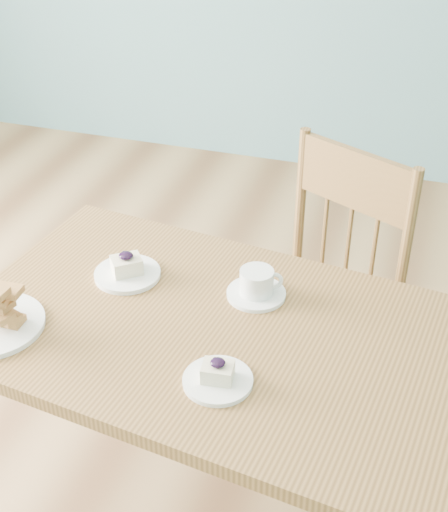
# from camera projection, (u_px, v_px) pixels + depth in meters

# --- Properties ---
(room) EXTENTS (5.01, 5.01, 2.71)m
(room) POSITION_uv_depth(u_px,v_px,m) (77.00, 72.00, 1.25)
(room) COLOR #A27A4B
(room) RESTS_ON ground
(dining_table) EXTENTS (1.38, 0.89, 0.69)m
(dining_table) POSITION_uv_depth(u_px,v_px,m) (226.00, 353.00, 1.72)
(dining_table) COLOR olive
(dining_table) RESTS_ON ground
(dining_chair) EXTENTS (0.55, 0.54, 0.92)m
(dining_chair) POSITION_uv_depth(u_px,v_px,m) (318.00, 298.00, 2.16)
(dining_chair) COLOR olive
(dining_chair) RESTS_ON ground
(cheesecake_plate_near) EXTENTS (0.15, 0.15, 0.06)m
(cheesecake_plate_near) POSITION_uv_depth(u_px,v_px,m) (218.00, 377.00, 1.53)
(cheesecake_plate_near) COLOR white
(cheesecake_plate_near) RESTS_ON dining_table
(cheesecake_plate_far) EXTENTS (0.17, 0.17, 0.07)m
(cheesecake_plate_far) POSITION_uv_depth(u_px,v_px,m) (127.00, 270.00, 1.86)
(cheesecake_plate_far) COLOR white
(cheesecake_plate_far) RESTS_ON dining_table
(coffee_cup) EXTENTS (0.15, 0.15, 0.07)m
(coffee_cup) POSITION_uv_depth(u_px,v_px,m) (257.00, 285.00, 1.78)
(coffee_cup) COLOR white
(coffee_cup) RESTS_ON dining_table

